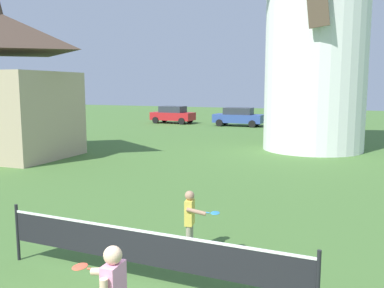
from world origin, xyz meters
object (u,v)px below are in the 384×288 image
(parked_car_red, at_px, (173,114))
(parked_car_mustard, at_px, (313,118))
(parked_car_blue, at_px, (238,117))
(tennis_net, at_px, (143,248))
(windmill, at_px, (317,11))
(player_far, at_px, (191,218))
(chapel, at_px, (3,88))

(parked_car_red, relative_size, parked_car_mustard, 1.02)
(parked_car_blue, relative_size, parked_car_mustard, 1.08)
(tennis_net, height_order, parked_car_blue, parked_car_blue)
(tennis_net, distance_m, parked_car_mustard, 28.68)
(windmill, bearing_deg, player_far, -91.29)
(windmill, height_order, player_far, windmill)
(player_far, distance_m, parked_car_blue, 27.42)
(parked_car_mustard, relative_size, chapel, 0.51)
(windmill, height_order, chapel, windmill)
(tennis_net, bearing_deg, player_far, 85.92)
(player_far, distance_m, parked_car_red, 29.95)
(parked_car_blue, distance_m, parked_car_mustard, 6.11)
(player_far, height_order, parked_car_blue, parked_car_blue)
(chapel, bearing_deg, tennis_net, -34.87)
(windmill, bearing_deg, parked_car_blue, 124.07)
(player_far, xyz_separation_m, parked_car_red, (-13.55, 26.71, 0.09))
(windmill, xyz_separation_m, tennis_net, (-0.46, -16.92, -6.45))
(parked_car_red, distance_m, parked_car_mustard, 12.41)
(parked_car_blue, xyz_separation_m, chapel, (-5.58, -19.27, 2.47))
(player_far, distance_m, chapel, 14.91)
(windmill, relative_size, parked_car_red, 3.67)
(player_far, height_order, chapel, chapel)
(parked_car_red, bearing_deg, windmill, -39.49)
(windmill, distance_m, tennis_net, 18.12)
(parked_car_red, xyz_separation_m, chapel, (0.74, -19.53, 2.47))
(parked_car_blue, height_order, chapel, chapel)
(tennis_net, xyz_separation_m, parked_car_red, (-13.44, 28.37, 0.12))
(parked_car_mustard, bearing_deg, tennis_net, -87.95)
(player_far, bearing_deg, windmill, 88.71)
(tennis_net, height_order, parked_car_red, parked_car_red)
(windmill, xyz_separation_m, parked_car_mustard, (-1.49, 11.74, -6.33))
(windmill, xyz_separation_m, player_far, (-0.34, -15.26, -6.42))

